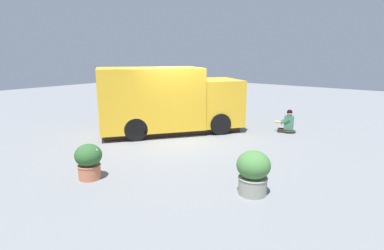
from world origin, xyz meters
name	(u,v)px	position (x,y,z in m)	size (l,w,h in m)	color
ground_plane	(175,136)	(0.00, 0.00, 0.00)	(40.00, 40.00, 0.00)	slate
food_truck	(167,101)	(-0.69, 0.36, 1.11)	(4.68, 5.28, 2.32)	yellow
person_customer	(288,124)	(2.81, 2.98, 0.32)	(0.80, 0.59, 0.84)	black
planter_flowering_near	(253,172)	(4.19, -2.37, 0.48)	(0.68, 0.68, 0.90)	gray
planter_flowering_far	(89,160)	(0.93, -3.98, 0.44)	(0.60, 0.60, 0.81)	#C36D4C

